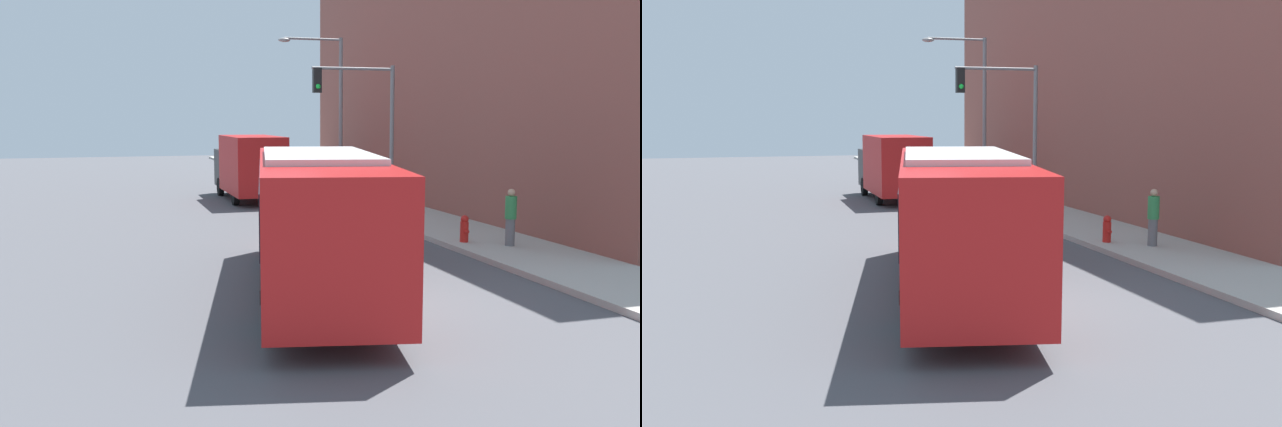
{
  "view_description": "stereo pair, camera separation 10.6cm",
  "coord_description": "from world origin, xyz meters",
  "views": [
    {
      "loc": [
        -5.47,
        -13.84,
        3.99
      ],
      "look_at": [
        0.14,
        4.41,
        1.38
      ],
      "focal_mm": 40.0,
      "sensor_mm": 36.0,
      "label": 1
    },
    {
      "loc": [
        -5.37,
        -13.87,
        3.99
      ],
      "look_at": [
        0.14,
        4.41,
        1.38
      ],
      "focal_mm": 40.0,
      "sensor_mm": 36.0,
      "label": 2
    }
  ],
  "objects": [
    {
      "name": "sidewalk",
      "position": [
        6.09,
        20.0,
        0.08
      ],
      "size": [
        3.18,
        70.0,
        0.17
      ],
      "color": "#B7B2A8",
      "rests_on": "ground_plane"
    },
    {
      "name": "city_bus",
      "position": [
        -0.86,
        1.41,
        1.85
      ],
      "size": [
        4.7,
        10.7,
        3.2
      ],
      "rotation": [
        0.0,
        0.0,
        -0.22
      ],
      "color": "red",
      "rests_on": "ground_plane"
    },
    {
      "name": "street_lamp",
      "position": [
        4.93,
        18.03,
        4.62
      ],
      "size": [
        3.08,
        0.28,
        7.43
      ],
      "color": "slate",
      "rests_on": "sidewalk"
    },
    {
      "name": "delivery_truck",
      "position": [
        1.26,
        19.6,
        1.68
      ],
      "size": [
        2.28,
        7.12,
        3.09
      ],
      "color": "#B21919",
      "rests_on": "ground_plane"
    },
    {
      "name": "fire_hydrant",
      "position": [
        5.1,
        5.46,
        0.58
      ],
      "size": [
        0.26,
        0.35,
        0.83
      ],
      "color": "red",
      "rests_on": "sidewalk"
    },
    {
      "name": "ground_plane",
      "position": [
        0.0,
        0.0,
        0.0
      ],
      "size": [
        120.0,
        120.0,
        0.0
      ],
      "primitive_type": "plane",
      "color": "#515156"
    },
    {
      "name": "parking_meter",
      "position": [
        5.1,
        9.11,
        1.06
      ],
      "size": [
        0.14,
        0.14,
        1.33
      ],
      "color": "slate",
      "rests_on": "sidewalk"
    },
    {
      "name": "building_facade",
      "position": [
        10.68,
        14.95,
        5.7
      ],
      "size": [
        6.0,
        27.89,
        11.41
      ],
      "color": "brown",
      "rests_on": "ground_plane"
    },
    {
      "name": "traffic_light_pole",
      "position": [
        4.18,
        11.63,
        4.08
      ],
      "size": [
        3.28,
        0.35,
        5.74
      ],
      "color": "slate",
      "rests_on": "sidewalk"
    },
    {
      "name": "pedestrian_near_corner",
      "position": [
        6.1,
        4.51,
        1.03
      ],
      "size": [
        0.34,
        0.34,
        1.7
      ],
      "color": "slate",
      "rests_on": "sidewalk"
    }
  ]
}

